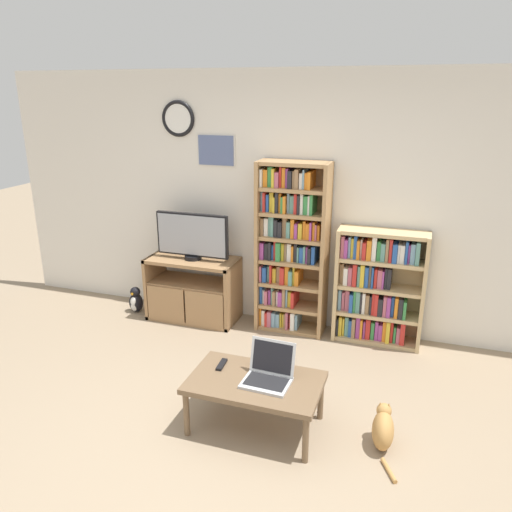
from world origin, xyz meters
name	(u,v)px	position (x,y,z in m)	size (l,w,h in m)	color
ground_plane	(212,460)	(0.00, 0.00, 0.00)	(18.00, 18.00, 0.00)	gray
wall_back	(298,203)	(-0.01, 2.30, 1.31)	(6.65, 0.09, 2.60)	silver
tv_stand	(193,289)	(-1.08, 2.00, 0.35)	(0.97, 0.47, 0.69)	#9E754C
television	(192,236)	(-1.06, 2.00, 0.94)	(0.80, 0.18, 0.50)	black
bookshelf_tall	(289,247)	(-0.04, 2.11, 0.89)	(0.70, 0.32, 1.75)	tan
bookshelf_short	(376,288)	(0.84, 2.12, 0.56)	(0.85, 0.29, 1.14)	tan
coffee_table	(255,385)	(0.16, 0.44, 0.35)	(0.96, 0.58, 0.40)	brown
laptop	(269,372)	(0.26, 0.47, 0.46)	(0.35, 0.31, 0.27)	#B7BABC
remote_near_laptop	(222,365)	(-0.14, 0.55, 0.41)	(0.05, 0.16, 0.02)	black
cat	(383,429)	(1.08, 0.53, 0.14)	(0.22, 0.50, 0.30)	#B78447
penguin_figurine	(136,301)	(-1.77, 1.94, 0.13)	(0.16, 0.14, 0.30)	black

